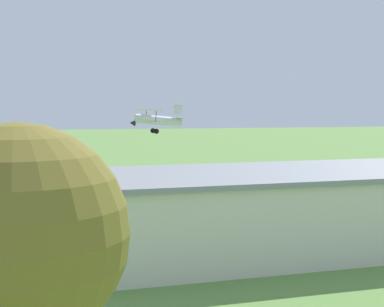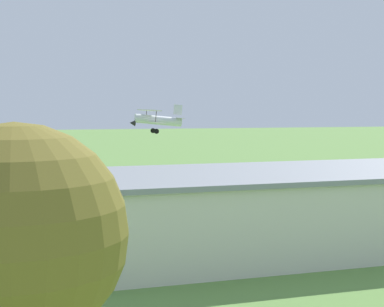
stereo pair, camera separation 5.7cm
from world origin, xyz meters
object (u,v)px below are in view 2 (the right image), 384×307
object	(u,v)px
person_at_fence_line	(373,198)
windsock	(64,146)
hangar	(299,209)
tree_behind_hangar_left	(16,235)
biplane	(156,119)

from	to	relation	value
person_at_fence_line	windsock	world-z (taller)	windsock
windsock	hangar	bearing A→B (deg)	113.14
hangar	tree_behind_hangar_left	distance (m)	31.38
biplane	windsock	size ratio (longest dim) A/B	1.35
tree_behind_hangar_left	hangar	bearing A→B (deg)	-128.83
windsock	biplane	bearing A→B (deg)	158.01
biplane	windsock	xyz separation A→B (m)	(11.44, -4.62, -3.48)
person_at_fence_line	hangar	bearing A→B (deg)	44.81
hangar	tree_behind_hangar_left	xyz separation A→B (m)	(19.49, 24.22, 4.21)
hangar	person_at_fence_line	xyz separation A→B (m)	(-15.52, -15.42, -2.11)
biplane	tree_behind_hangar_left	bearing A→B (deg)	75.64
biplane	windsock	world-z (taller)	biplane
biplane	windsock	distance (m)	12.82
biplane	person_at_fence_line	distance (m)	28.25
hangar	windsock	size ratio (longest dim) A/B	6.05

